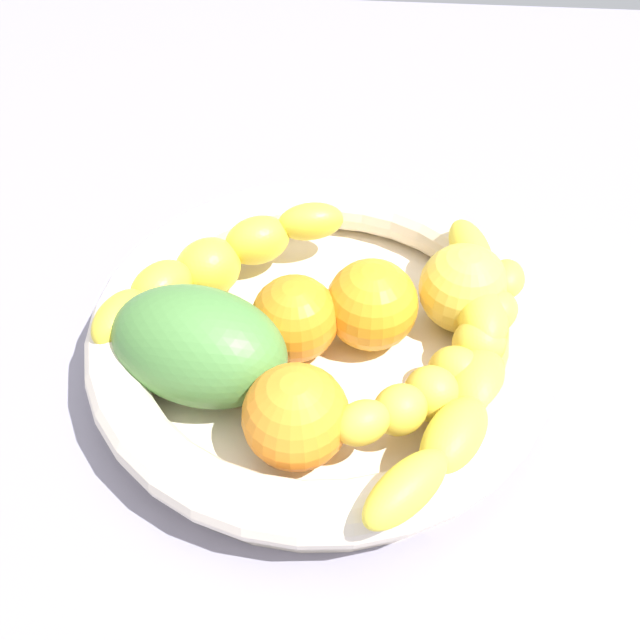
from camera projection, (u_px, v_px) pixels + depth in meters
The scene contains 10 objects.
kitchen_counter at pixel (320, 377), 54.93cm from camera, with size 120.00×120.00×3.00cm, color gray.
fruit_bowl at pixel (320, 338), 51.79cm from camera, with size 31.58×31.58×5.44cm.
banana_draped_left at pixel (452, 363), 48.09cm from camera, with size 16.79×13.26×5.08cm.
banana_draped_right at pixel (465, 373), 47.04cm from camera, with size 26.02×10.40×5.90cm.
banana_arching_top at pixel (213, 266), 54.31cm from camera, with size 15.81×16.68×5.12cm.
orange_front at pixel (295, 319), 50.56cm from camera, with size 5.99×5.99×5.99cm, color orange.
orange_mid_left at pixel (296, 417), 44.70cm from camera, with size 6.52×6.52×6.52cm, color orange.
orange_mid_right at pixel (372, 305), 51.19cm from camera, with size 6.38×6.38×6.38cm, color orange.
mango_green at pixel (199, 346), 48.00cm from camera, with size 11.86×7.97×7.34cm, color #497E3B.
apple_yellow at pixel (464, 288), 52.32cm from camera, with size 6.35×6.35×6.35cm, color yellow.
Camera 1 is at (34.47, 2.74, 44.38)cm, focal length 42.21 mm.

